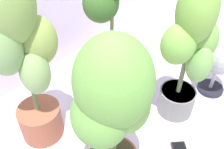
# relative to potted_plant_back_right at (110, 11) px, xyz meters

# --- Properties ---
(ground_plane) EXTENTS (8.00, 8.00, 0.00)m
(ground_plane) POSITION_rel_potted_plant_back_right_xyz_m (-0.29, -0.39, -0.57)
(ground_plane) COLOR silver
(ground_plane) RESTS_ON ground
(potted_plant_back_right) EXTENTS (0.38, 0.34, 0.98)m
(potted_plant_back_right) POSITION_rel_potted_plant_back_right_xyz_m (0.00, 0.00, 0.00)
(potted_plant_back_right) COLOR black
(potted_plant_back_right) RESTS_ON ground
(potted_plant_front_left) EXTENTS (0.45, 0.44, 0.86)m
(potted_plant_front_left) POSITION_rel_potted_plant_back_right_xyz_m (-0.57, -0.49, -0.04)
(potted_plant_front_left) COLOR #9A4E39
(potted_plant_front_left) RESTS_ON ground
(potted_plant_back_left) EXTENTS (0.38, 0.28, 1.04)m
(potted_plant_back_left) POSITION_rel_potted_plant_back_right_xyz_m (-0.62, 0.01, 0.00)
(potted_plant_back_left) COLOR #985339
(potted_plant_back_left) RESTS_ON ground
(potted_plant_front_right) EXTENTS (0.40, 0.31, 0.89)m
(potted_plant_front_right) POSITION_rel_potted_plant_back_right_xyz_m (0.04, -0.52, -0.07)
(potted_plant_front_right) COLOR slate
(potted_plant_front_right) RESTS_ON ground
(hygrometer_box) EXTENTS (0.11, 0.11, 0.03)m
(hygrometer_box) POSITION_rel_potted_plant_back_right_xyz_m (-0.21, -0.69, -0.55)
(hygrometer_box) COLOR black
(hygrometer_box) RESTS_ON ground
(floor_fan) EXTENTS (0.33, 0.33, 0.42)m
(floor_fan) POSITION_rel_potted_plant_back_right_xyz_m (0.37, -0.62, -0.29)
(floor_fan) COLOR black
(floor_fan) RESTS_ON ground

